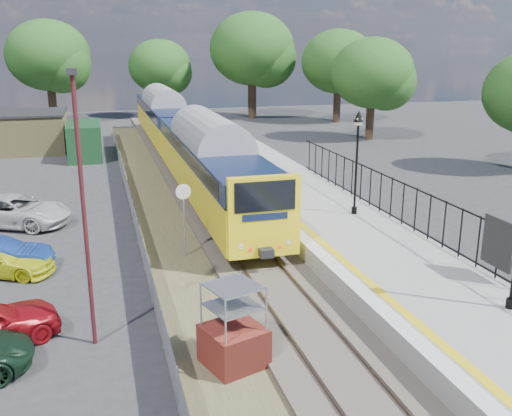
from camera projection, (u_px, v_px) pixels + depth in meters
name	position (u px, v px, depth m)	size (l,w,h in m)	color
ground	(283.00, 301.00, 18.88)	(120.00, 120.00, 0.00)	#2D2D30
track_bed	(212.00, 218.00, 27.69)	(5.90, 80.00, 0.29)	#473F38
platform	(315.00, 213.00, 27.25)	(5.00, 70.00, 0.90)	gray
platform_edge	(273.00, 207.00, 26.59)	(0.90, 70.00, 0.01)	silver
victorian_lamp_north	(358.00, 138.00, 24.63)	(0.44, 0.44, 4.60)	black
palisade_fence	(426.00, 214.00, 22.14)	(0.12, 26.00, 2.00)	black
wire_fence	(130.00, 201.00, 28.74)	(0.06, 52.00, 1.20)	#999EA3
outbuilding	(26.00, 134.00, 44.54)	(10.80, 10.10, 3.12)	#978955
tree_line	(165.00, 62.00, 56.32)	(56.80, 43.80, 11.88)	#332319
train	(181.00, 133.00, 39.25)	(2.82, 40.83, 3.51)	yellow
brick_plinth	(234.00, 327.00, 14.78)	(1.83, 1.83, 2.33)	maroon
speed_sign	(184.00, 207.00, 22.23)	(0.61, 0.13, 3.02)	#999EA3
carpark_lamp	(83.00, 197.00, 15.04)	(0.25, 0.50, 7.61)	#48181C
car_yellow	(0.00, 260.00, 20.96)	(1.61, 3.96, 1.15)	yellow
car_white	(15.00, 211.00, 26.57)	(2.39, 5.19, 1.44)	silver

